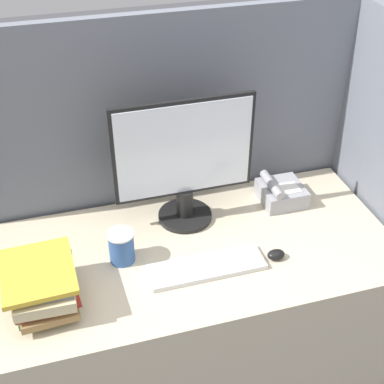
% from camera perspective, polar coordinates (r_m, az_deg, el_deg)
% --- Properties ---
extents(cubicle_panel_rear, '(1.99, 0.04, 1.53)m').
position_cam_1_polar(cubicle_panel_rear, '(2.36, -2.94, 0.66)').
color(cubicle_panel_rear, slate).
rests_on(cubicle_panel_rear, ground_plane).
extents(cubicle_panel_right, '(0.04, 0.81, 1.53)m').
position_cam_1_polar(cubicle_panel_right, '(2.38, 19.26, -1.21)').
color(cubicle_panel_right, slate).
rests_on(cubicle_panel_right, ground_plane).
extents(desk, '(1.59, 0.75, 0.74)m').
position_cam_1_polar(desk, '(2.33, -0.15, -13.01)').
color(desk, beige).
rests_on(desk, ground_plane).
extents(monitor, '(0.56, 0.22, 0.53)m').
position_cam_1_polar(monitor, '(2.07, -0.83, 3.00)').
color(monitor, black).
rests_on(monitor, desk).
extents(keyboard, '(0.43, 0.13, 0.02)m').
position_cam_1_polar(keyboard, '(1.98, 1.57, -8.02)').
color(keyboard, silver).
rests_on(keyboard, desk).
extents(mouse, '(0.07, 0.05, 0.04)m').
position_cam_1_polar(mouse, '(2.04, 8.95, -6.61)').
color(mouse, black).
rests_on(mouse, desk).
extents(coffee_cup, '(0.10, 0.10, 0.13)m').
position_cam_1_polar(coffee_cup, '(2.00, -7.54, -5.81)').
color(coffee_cup, '#335999').
rests_on(coffee_cup, desk).
extents(book_stack, '(0.25, 0.31, 0.15)m').
position_cam_1_polar(book_stack, '(1.89, -15.62, -9.53)').
color(book_stack, '#38723F').
rests_on(book_stack, desk).
extents(desk_telephone, '(0.18, 0.18, 0.11)m').
position_cam_1_polar(desk_telephone, '(2.32, 9.44, -0.07)').
color(desk_telephone, '#99999E').
rests_on(desk_telephone, desk).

